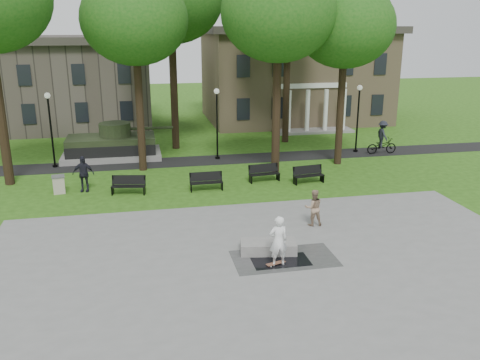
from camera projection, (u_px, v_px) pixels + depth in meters
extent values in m
plane|color=#264C11|center=(250.00, 227.00, 22.78)|extent=(120.00, 120.00, 0.00)
cube|color=gray|center=(280.00, 279.00, 18.09)|extent=(22.00, 16.00, 0.02)
cube|color=black|center=(211.00, 160.00, 34.03)|extent=(44.00, 2.60, 0.01)
cube|color=#9E8460|center=(293.00, 77.00, 47.89)|extent=(16.00, 11.00, 8.00)
cube|color=#38332D|center=(295.00, 30.00, 46.64)|extent=(17.00, 12.00, 0.60)
cube|color=silver|center=(313.00, 86.00, 42.80)|extent=(6.00, 0.30, 0.40)
cube|color=#4C443D|center=(62.00, 86.00, 44.46)|extent=(15.00, 10.00, 7.20)
cylinder|color=black|center=(140.00, 106.00, 30.59)|extent=(0.48, 0.48, 8.00)
ellipsoid|color=#174F12|center=(135.00, 19.00, 29.14)|extent=(6.20, 6.20, 5.27)
cylinder|color=black|center=(276.00, 104.00, 30.20)|extent=(0.50, 0.50, 8.32)
ellipsoid|color=#174F12|center=(278.00, 12.00, 28.69)|extent=(6.60, 6.60, 5.61)
cylinder|color=black|center=(341.00, 105.00, 32.10)|extent=(0.46, 0.46, 7.68)
ellipsoid|color=#174F12|center=(345.00, 26.00, 30.70)|extent=(6.00, 6.00, 5.10)
cylinder|color=black|center=(174.00, 85.00, 36.04)|extent=(0.54, 0.54, 9.28)
cylinder|color=black|center=(287.00, 86.00, 38.23)|extent=(0.50, 0.50, 8.64)
ellipsoid|color=#174F12|center=(289.00, 10.00, 36.65)|extent=(6.40, 6.40, 5.44)
cylinder|color=black|center=(51.00, 133.00, 31.75)|extent=(0.12, 0.12, 4.40)
sphere|color=silver|center=(47.00, 95.00, 31.07)|extent=(0.36, 0.36, 0.36)
cylinder|color=black|center=(55.00, 166.00, 32.37)|extent=(0.32, 0.32, 0.16)
cylinder|color=black|center=(217.00, 127.00, 33.76)|extent=(0.12, 0.12, 4.40)
sphere|color=silver|center=(217.00, 91.00, 33.08)|extent=(0.36, 0.36, 0.36)
cylinder|color=black|center=(218.00, 158.00, 34.38)|extent=(0.32, 0.32, 0.16)
cylinder|color=black|center=(357.00, 121.00, 35.68)|extent=(0.12, 0.12, 4.40)
sphere|color=silver|center=(360.00, 88.00, 34.99)|extent=(0.36, 0.36, 0.36)
cylinder|color=black|center=(355.00, 151.00, 36.30)|extent=(0.32, 0.32, 0.16)
cube|color=gray|center=(112.00, 155.00, 34.60)|extent=(6.50, 3.40, 0.40)
cube|color=#29331B|center=(111.00, 144.00, 34.38)|extent=(5.80, 2.80, 1.10)
cube|color=black|center=(111.00, 152.00, 33.17)|extent=(5.80, 0.35, 0.70)
cube|color=black|center=(112.00, 143.00, 35.71)|extent=(5.80, 0.35, 0.70)
cylinder|color=#29331B|center=(115.00, 130.00, 34.15)|extent=(2.10, 2.10, 0.90)
cylinder|color=#29331B|center=(150.00, 128.00, 34.59)|extent=(3.20, 0.18, 0.18)
cube|color=black|center=(281.00, 261.00, 19.41)|extent=(2.20, 1.20, 0.00)
cube|color=gray|center=(268.00, 247.00, 20.14)|extent=(2.34, 1.36, 0.45)
cube|color=brown|center=(276.00, 264.00, 19.12)|extent=(0.80, 0.42, 0.07)
imported|color=white|center=(278.00, 241.00, 18.84)|extent=(0.74, 0.51, 1.95)
imported|color=#9D8165|center=(314.00, 208.00, 22.69)|extent=(0.85, 0.68, 1.68)
imported|color=black|center=(83.00, 174.00, 27.39)|extent=(1.21, 0.65, 1.97)
imported|color=black|center=(382.00, 146.00, 35.60)|extent=(2.16, 0.76, 1.13)
imported|color=#20212A|center=(383.00, 134.00, 35.36)|extent=(0.70, 1.22, 1.89)
cube|color=black|center=(128.00, 186.00, 27.03)|extent=(1.85, 0.78, 0.05)
cube|color=black|center=(128.00, 180.00, 27.15)|extent=(1.80, 0.49, 0.50)
cube|color=black|center=(112.00, 191.00, 26.94)|extent=(0.14, 0.45, 0.45)
cube|color=black|center=(145.00, 189.00, 27.26)|extent=(0.14, 0.45, 0.45)
cube|color=black|center=(206.00, 183.00, 27.66)|extent=(1.80, 0.46, 0.05)
cube|color=black|center=(206.00, 176.00, 27.78)|extent=(1.80, 0.16, 0.50)
cube|color=black|center=(191.00, 188.00, 27.56)|extent=(0.06, 0.45, 0.45)
cube|color=black|center=(222.00, 186.00, 27.89)|extent=(0.06, 0.45, 0.45)
cube|color=black|center=(264.00, 174.00, 29.25)|extent=(1.84, 0.65, 0.05)
cube|color=black|center=(264.00, 168.00, 29.37)|extent=(1.81, 0.36, 0.50)
cube|color=black|center=(250.00, 179.00, 29.15)|extent=(0.11, 0.45, 0.45)
cube|color=black|center=(279.00, 177.00, 29.48)|extent=(0.11, 0.45, 0.45)
cube|color=black|center=(309.00, 176.00, 28.94)|extent=(1.84, 0.67, 0.05)
cube|color=black|center=(308.00, 170.00, 29.06)|extent=(1.80, 0.38, 0.50)
cube|color=black|center=(294.00, 180.00, 28.84)|extent=(0.12, 0.45, 0.45)
cube|color=black|center=(323.00, 179.00, 29.17)|extent=(0.12, 0.45, 0.45)
cube|color=#BAAE99|center=(59.00, 185.00, 27.26)|extent=(0.69, 0.69, 0.90)
cube|color=#4C4C4C|center=(58.00, 176.00, 27.12)|extent=(0.75, 0.75, 0.06)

